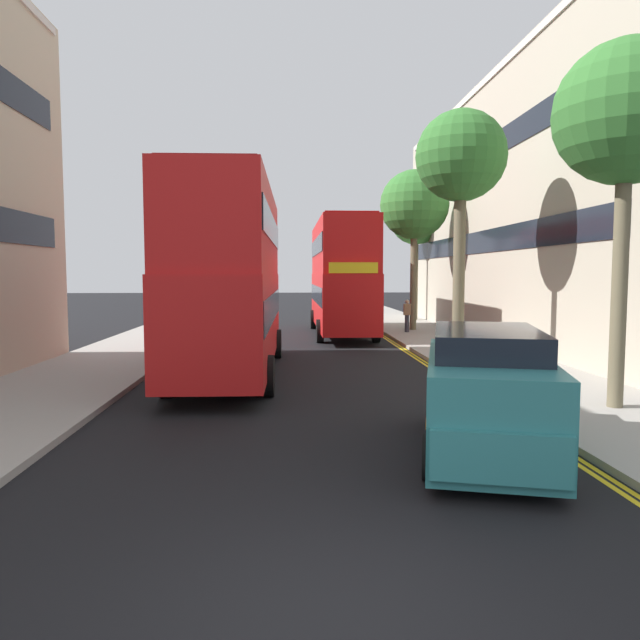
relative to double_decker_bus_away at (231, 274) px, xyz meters
The scene contains 14 objects.
ground_plane 13.53m from the double_decker_bus_away, 81.01° to the right, with size 180.00×180.00×0.00m, color black.
sidewalk_right 9.53m from the double_decker_bus_away, 19.17° to the left, with size 4.00×80.00×0.14m, color #9E9991.
sidewalk_left 6.11m from the double_decker_bus_away, 146.15° to the left, with size 4.00×80.00×0.14m, color #9E9991.
kerb_line_outer 7.20m from the double_decker_bus_away, ahead, with size 0.10×56.00×0.01m, color yellow.
kerb_line_inner 7.06m from the double_decker_bus_away, ahead, with size 0.10×56.00×0.01m, color yellow.
double_decker_bus_away is the anchor object (origin of this frame).
double_decker_bus_oncoming 12.07m from the double_decker_bus_away, 68.61° to the left, with size 2.83×10.82×5.64m.
taxi_minivan 9.92m from the double_decker_bus_away, 59.20° to the right, with size 3.04×5.13×2.12m.
pedestrian_far 13.61m from the double_decker_bus_away, 55.13° to the left, with size 0.34×0.22×1.62m.
street_tree_near 15.17m from the double_decker_bus_away, 55.99° to the left, with size 3.54×3.54×8.22m.
street_tree_mid 10.96m from the double_decker_bus_away, 32.19° to the right, with size 3.02×3.02×7.82m.
street_tree_far 21.44m from the double_decker_bus_away, 62.37° to the left, with size 3.28×3.28×8.02m.
street_tree_distant 8.32m from the double_decker_bus_away, ahead, with size 2.95×2.95×8.21m.
townhouse_terrace_right 18.35m from the double_decker_bus_away, 30.84° to the left, with size 10.08×28.00×11.82m.
Camera 1 is at (-0.42, -4.77, 3.05)m, focal length 32.83 mm.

